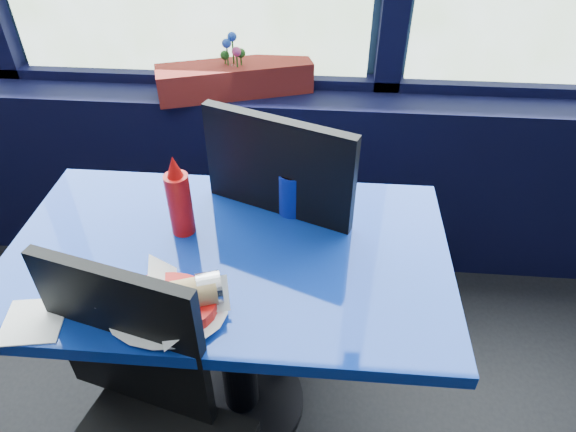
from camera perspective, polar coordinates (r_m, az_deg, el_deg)
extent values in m
cube|color=black|center=(2.35, -9.65, 4.76)|extent=(5.00, 0.26, 0.80)
cube|color=black|center=(2.22, -10.35, 14.73)|extent=(4.80, 0.08, 0.06)
cylinder|color=black|center=(1.97, -5.09, -19.69)|extent=(0.44, 0.44, 0.03)
cylinder|color=black|center=(1.71, -5.72, -13.99)|extent=(0.12, 0.12, 0.68)
cube|color=navy|center=(1.42, -6.71, -4.42)|extent=(1.20, 0.70, 0.04)
cube|color=black|center=(1.30, -17.39, -13.11)|extent=(0.40, 0.13, 0.47)
cube|color=black|center=(1.85, -2.83, -1.00)|extent=(0.62, 0.62, 0.05)
cube|color=black|center=(1.50, -1.05, 1.96)|extent=(0.43, 0.20, 0.52)
cylinder|color=black|center=(2.10, 4.95, -4.91)|extent=(0.03, 0.03, 0.49)
cylinder|color=black|center=(1.85, 0.08, -12.82)|extent=(0.03, 0.03, 0.49)
cylinder|color=black|center=(2.24, -4.76, -1.74)|extent=(0.03, 0.03, 0.49)
cylinder|color=black|center=(2.00, -10.61, -8.58)|extent=(0.03, 0.03, 0.49)
cube|color=maroon|center=(2.07, -5.90, 14.93)|extent=(0.61, 0.33, 0.12)
imported|color=silver|center=(2.06, -6.01, 14.72)|extent=(0.14, 0.14, 0.11)
cylinder|color=#1E5919|center=(2.05, -6.61, 15.66)|extent=(0.01, 0.01, 0.19)
sphere|color=#1E46B4|center=(2.01, -6.85, 18.51)|extent=(0.04, 0.04, 0.04)
cylinder|color=#1E5919|center=(2.04, -5.57, 15.19)|extent=(0.01, 0.01, 0.16)
sphere|color=#CC3C7B|center=(2.00, -5.75, 17.72)|extent=(0.04, 0.04, 0.04)
cylinder|color=#1E5919|center=(2.06, -6.01, 16.11)|extent=(0.01, 0.01, 0.21)
sphere|color=#1E46B4|center=(2.02, -6.24, 19.20)|extent=(0.04, 0.04, 0.04)
cylinder|color=#1E5919|center=(2.08, -6.85, 15.16)|extent=(0.01, 0.01, 0.14)
sphere|color=#1E5919|center=(2.04, -7.04, 17.31)|extent=(0.04, 0.04, 0.04)
cylinder|color=#1E5919|center=(2.06, -5.12, 15.24)|extent=(0.01, 0.01, 0.15)
sphere|color=#1E5919|center=(2.02, -5.27, 17.58)|extent=(0.04, 0.04, 0.04)
cylinder|color=red|center=(1.26, -13.36, -9.77)|extent=(0.27, 0.27, 0.05)
cylinder|color=white|center=(1.26, -13.29, -10.08)|extent=(0.26, 0.26, 0.00)
cylinder|color=silver|center=(1.23, -8.74, -8.03)|extent=(0.08, 0.09, 0.08)
sphere|color=brown|center=(1.22, -14.21, -9.15)|extent=(0.06, 0.06, 0.06)
cylinder|color=#AF2412|center=(1.22, -14.70, -8.16)|extent=(0.05, 0.05, 0.01)
cylinder|color=red|center=(1.43, -11.91, 1.29)|extent=(0.07, 0.07, 0.19)
cone|color=red|center=(1.36, -12.59, 5.42)|extent=(0.04, 0.04, 0.06)
cylinder|color=#0D1E91|center=(1.49, 0.49, 2.68)|extent=(0.09, 0.09, 0.14)
cylinder|color=black|center=(1.45, 0.51, 4.75)|extent=(0.08, 0.08, 0.01)
cylinder|color=#FF358F|center=(1.41, 0.90, 6.65)|extent=(0.04, 0.06, 0.19)
cube|color=white|center=(1.36, -26.43, -10.42)|extent=(0.16, 0.16, 0.00)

